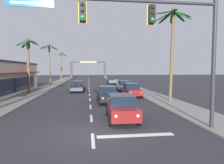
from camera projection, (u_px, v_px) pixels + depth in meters
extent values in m
plane|color=#2D2D33|center=(92.00, 133.00, 10.32)|extent=(220.00, 220.00, 0.00)
cube|color=gray|center=(139.00, 90.00, 31.09)|extent=(3.20, 110.00, 0.14)
cube|color=gray|center=(37.00, 92.00, 29.17)|extent=(3.20, 110.00, 0.14)
cube|color=silver|center=(93.00, 140.00, 9.31)|extent=(0.16, 2.00, 0.01)
cube|color=silver|center=(91.00, 118.00, 13.52)|extent=(0.16, 2.00, 0.01)
cube|color=silver|center=(90.00, 107.00, 17.72)|extent=(0.16, 2.00, 0.01)
cube|color=silver|center=(90.00, 100.00, 21.93)|extent=(0.16, 2.00, 0.01)
cube|color=silver|center=(90.00, 95.00, 26.13)|extent=(0.16, 2.00, 0.01)
cube|color=silver|center=(89.00, 91.00, 30.34)|extent=(0.16, 2.00, 0.01)
cube|color=silver|center=(89.00, 89.00, 34.54)|extent=(0.16, 2.00, 0.01)
cube|color=silver|center=(89.00, 86.00, 38.74)|extent=(0.16, 2.00, 0.01)
cube|color=silver|center=(89.00, 85.00, 42.95)|extent=(0.16, 2.00, 0.01)
cube|color=silver|center=(89.00, 83.00, 47.15)|extent=(0.16, 2.00, 0.01)
cube|color=silver|center=(89.00, 82.00, 51.36)|extent=(0.16, 2.00, 0.01)
cube|color=silver|center=(89.00, 81.00, 55.56)|extent=(0.16, 2.00, 0.01)
cube|color=silver|center=(89.00, 81.00, 59.77)|extent=(0.16, 2.00, 0.01)
cube|color=silver|center=(88.00, 80.00, 63.97)|extent=(0.16, 2.00, 0.01)
cube|color=silver|center=(88.00, 79.00, 68.18)|extent=(0.16, 2.00, 0.01)
cube|color=silver|center=(88.00, 79.00, 72.38)|extent=(0.16, 2.00, 0.01)
cube|color=silver|center=(88.00, 78.00, 76.58)|extent=(0.16, 2.00, 0.01)
cube|color=silver|center=(136.00, 135.00, 10.00)|extent=(4.00, 0.44, 0.01)
cylinder|color=#2D2D33|center=(214.00, 63.00, 10.71)|extent=(0.22, 0.22, 7.41)
cylinder|color=#2D2D33|center=(118.00, 0.00, 9.85)|extent=(10.65, 0.16, 0.16)
cube|color=black|center=(152.00, 14.00, 10.09)|extent=(0.32, 0.26, 0.92)
sphere|color=black|center=(153.00, 7.00, 9.93)|extent=(0.17, 0.17, 0.17)
sphere|color=black|center=(153.00, 13.00, 9.95)|extent=(0.17, 0.17, 0.17)
sphere|color=#1EE54C|center=(153.00, 19.00, 9.97)|extent=(0.17, 0.17, 0.17)
cube|color=yellow|center=(151.00, 15.00, 10.25)|extent=(0.42, 0.03, 1.04)
cube|color=black|center=(82.00, 12.00, 9.65)|extent=(0.32, 0.26, 0.92)
sphere|color=black|center=(82.00, 5.00, 9.50)|extent=(0.17, 0.17, 0.17)
sphere|color=black|center=(82.00, 11.00, 9.51)|extent=(0.17, 0.17, 0.17)
sphere|color=#1EE54C|center=(82.00, 17.00, 9.53)|extent=(0.17, 0.17, 0.17)
cube|color=yellow|center=(83.00, 13.00, 9.82)|extent=(0.42, 0.03, 1.04)
cube|color=#196B93|center=(30.00, 3.00, 9.35)|extent=(2.25, 0.05, 0.36)
cube|color=white|center=(30.00, 3.00, 9.32)|extent=(1.80, 0.01, 0.12)
cube|color=maroon|center=(122.00, 110.00, 13.10)|extent=(1.90, 4.36, 0.72)
cube|color=black|center=(121.00, 99.00, 13.20)|extent=(1.67, 2.25, 0.64)
cylinder|color=black|center=(139.00, 120.00, 11.79)|extent=(0.24, 0.65, 0.64)
cylinder|color=black|center=(111.00, 121.00, 11.63)|extent=(0.24, 0.65, 0.64)
cylinder|color=black|center=(130.00, 110.00, 14.61)|extent=(0.24, 0.65, 0.64)
cylinder|color=black|center=(107.00, 111.00, 14.45)|extent=(0.24, 0.65, 0.64)
sphere|color=#F9EFC6|center=(138.00, 116.00, 10.99)|extent=(0.18, 0.18, 0.18)
sphere|color=#F9EFC6|center=(116.00, 116.00, 10.88)|extent=(0.18, 0.18, 0.18)
cube|color=red|center=(126.00, 103.00, 15.30)|extent=(0.24, 0.07, 0.20)
cube|color=red|center=(109.00, 103.00, 15.18)|extent=(0.24, 0.07, 0.20)
cube|color=black|center=(107.00, 96.00, 19.87)|extent=(1.80, 4.31, 0.72)
cube|color=black|center=(107.00, 89.00, 19.98)|extent=(1.62, 2.21, 0.64)
cylinder|color=black|center=(118.00, 102.00, 18.60)|extent=(0.23, 0.64, 0.64)
cylinder|color=black|center=(100.00, 102.00, 18.38)|extent=(0.23, 0.64, 0.64)
cylinder|color=black|center=(114.00, 97.00, 21.41)|extent=(0.23, 0.64, 0.64)
cylinder|color=black|center=(98.00, 98.00, 21.18)|extent=(0.23, 0.64, 0.64)
sphere|color=#F9EFC6|center=(116.00, 98.00, 17.80)|extent=(0.18, 0.18, 0.18)
sphere|color=#F9EFC6|center=(103.00, 98.00, 17.64)|extent=(0.18, 0.18, 0.18)
cube|color=red|center=(111.00, 92.00, 22.09)|extent=(0.24, 0.06, 0.20)
cube|color=red|center=(99.00, 93.00, 21.91)|extent=(0.24, 0.06, 0.20)
cube|color=#4C515B|center=(78.00, 87.00, 29.51)|extent=(1.90, 4.35, 0.72)
cube|color=black|center=(78.00, 83.00, 29.32)|extent=(1.67, 2.25, 0.64)
cylinder|color=black|center=(73.00, 89.00, 30.87)|extent=(0.24, 0.65, 0.64)
cylinder|color=black|center=(84.00, 89.00, 31.03)|extent=(0.24, 0.65, 0.64)
cylinder|color=black|center=(71.00, 91.00, 28.05)|extent=(0.24, 0.65, 0.64)
cylinder|color=black|center=(83.00, 91.00, 28.20)|extent=(0.24, 0.65, 0.64)
sphere|color=#B2B2AD|center=(75.00, 86.00, 31.61)|extent=(0.18, 0.18, 0.18)
sphere|color=#B2B2AD|center=(83.00, 86.00, 31.72)|extent=(0.18, 0.18, 0.18)
cube|color=red|center=(72.00, 88.00, 27.30)|extent=(0.24, 0.07, 0.20)
cube|color=red|center=(81.00, 88.00, 27.42)|extent=(0.24, 0.07, 0.20)
cube|color=#4C515B|center=(112.00, 81.00, 45.42)|extent=(1.78, 4.31, 0.72)
cube|color=black|center=(111.00, 78.00, 45.53)|extent=(1.61, 2.21, 0.64)
cylinder|color=black|center=(116.00, 83.00, 44.15)|extent=(0.22, 0.64, 0.64)
cylinder|color=black|center=(109.00, 83.00, 43.93)|extent=(0.22, 0.64, 0.64)
cylinder|color=black|center=(114.00, 82.00, 46.96)|extent=(0.22, 0.64, 0.64)
cylinder|color=black|center=(107.00, 82.00, 46.74)|extent=(0.22, 0.64, 0.64)
sphere|color=#B2B2AD|center=(116.00, 81.00, 43.35)|extent=(0.18, 0.18, 0.18)
sphere|color=#B2B2AD|center=(110.00, 81.00, 43.19)|extent=(0.18, 0.18, 0.18)
cube|color=red|center=(113.00, 80.00, 47.64)|extent=(0.24, 0.06, 0.20)
cube|color=red|center=(108.00, 80.00, 47.47)|extent=(0.24, 0.06, 0.20)
cube|color=maroon|center=(131.00, 91.00, 24.29)|extent=(1.90, 4.36, 0.72)
cube|color=black|center=(131.00, 86.00, 24.39)|extent=(1.67, 2.25, 0.64)
cylinder|color=black|center=(141.00, 95.00, 23.05)|extent=(0.24, 0.65, 0.64)
cylinder|color=black|center=(127.00, 96.00, 22.78)|extent=(0.24, 0.65, 0.64)
cylinder|color=black|center=(135.00, 93.00, 25.85)|extent=(0.24, 0.65, 0.64)
cylinder|color=black|center=(122.00, 93.00, 25.58)|extent=(0.24, 0.65, 0.64)
sphere|color=#B2B2AD|center=(141.00, 92.00, 22.24)|extent=(0.18, 0.18, 0.18)
sphere|color=#B2B2AD|center=(131.00, 93.00, 22.05)|extent=(0.18, 0.18, 0.18)
cube|color=red|center=(132.00, 89.00, 26.51)|extent=(0.24, 0.07, 0.20)
cube|color=red|center=(122.00, 89.00, 26.31)|extent=(0.24, 0.07, 0.20)
cube|color=silver|center=(124.00, 87.00, 29.92)|extent=(1.78, 4.31, 0.72)
cube|color=black|center=(124.00, 83.00, 30.02)|extent=(1.61, 2.21, 0.64)
cylinder|color=black|center=(132.00, 90.00, 28.64)|extent=(0.22, 0.64, 0.64)
cylinder|color=black|center=(120.00, 90.00, 28.42)|extent=(0.22, 0.64, 0.64)
cylinder|color=black|center=(128.00, 88.00, 31.45)|extent=(0.22, 0.64, 0.64)
cylinder|color=black|center=(117.00, 89.00, 31.23)|extent=(0.22, 0.64, 0.64)
sphere|color=#B2B2AD|center=(132.00, 88.00, 27.84)|extent=(0.18, 0.18, 0.18)
sphere|color=#B2B2AD|center=(123.00, 88.00, 27.68)|extent=(0.18, 0.18, 0.18)
cube|color=red|center=(126.00, 85.00, 32.13)|extent=(0.24, 0.06, 0.20)
cube|color=red|center=(118.00, 85.00, 31.96)|extent=(0.24, 0.06, 0.20)
cylinder|color=brown|center=(28.00, 67.00, 27.04)|extent=(0.41, 0.37, 7.33)
ellipsoid|color=#1E5123|center=(34.00, 43.00, 26.85)|extent=(1.79, 0.57, 0.89)
ellipsoid|color=#1E5123|center=(33.00, 43.00, 27.63)|extent=(1.31, 1.77, 0.62)
ellipsoid|color=#1E5123|center=(29.00, 44.00, 27.59)|extent=(0.66, 1.69, 1.12)
ellipsoid|color=#1E5123|center=(25.00, 44.00, 27.28)|extent=(1.46, 1.39, 1.17)
ellipsoid|color=#1E5123|center=(21.00, 43.00, 26.66)|extent=(1.75, 0.54, 0.98)
ellipsoid|color=#1E5123|center=(22.00, 43.00, 26.19)|extent=(1.38, 1.50, 1.14)
ellipsoid|color=#1E5123|center=(26.00, 42.00, 26.02)|extent=(0.47, 1.72, 1.02)
ellipsoid|color=#1E5123|center=(32.00, 41.00, 26.30)|extent=(1.65, 1.53, 0.55)
sphere|color=#4C4223|center=(28.00, 40.00, 26.81)|extent=(0.60, 0.60, 0.60)
cylinder|color=brown|center=(50.00, 66.00, 41.30)|extent=(0.51, 0.29, 8.44)
ellipsoid|color=#1E5123|center=(54.00, 48.00, 41.04)|extent=(2.23, 0.67, 1.23)
ellipsoid|color=#1E5123|center=(53.00, 48.00, 41.96)|extent=(1.79, 2.00, 1.02)
ellipsoid|color=#1E5123|center=(49.00, 48.00, 42.04)|extent=(0.64, 2.16, 1.38)
ellipsoid|color=#1E5123|center=(45.00, 47.00, 41.54)|extent=(2.18, 1.63, 0.79)
ellipsoid|color=#1E5123|center=(44.00, 47.00, 41.12)|extent=(2.34, 0.85, 0.95)
ellipsoid|color=#1E5123|center=(45.00, 47.00, 40.15)|extent=(1.63, 1.94, 1.34)
ellipsoid|color=#1E5123|center=(48.00, 47.00, 39.97)|extent=(0.57, 2.24, 1.19)
ellipsoid|color=#1E5123|center=(51.00, 46.00, 40.17)|extent=(1.65, 2.16, 0.83)
sphere|color=#4C4223|center=(49.00, 45.00, 41.01)|extent=(0.60, 0.60, 0.60)
cylinder|color=brown|center=(61.00, 67.00, 55.64)|extent=(0.61, 0.39, 8.05)
ellipsoid|color=#2D702D|center=(65.00, 55.00, 55.62)|extent=(2.08, 0.56, 1.27)
ellipsoid|color=#2D702D|center=(63.00, 54.00, 56.46)|extent=(1.16, 2.21, 0.89)
ellipsoid|color=#2D702D|center=(61.00, 55.00, 56.37)|extent=(1.01, 2.18, 1.05)
ellipsoid|color=#2D702D|center=(58.00, 54.00, 55.26)|extent=(2.26, 0.41, 0.71)
ellipsoid|color=#2D702D|center=(59.00, 54.00, 54.48)|extent=(1.73, 1.99, 0.79)
ellipsoid|color=#2D702D|center=(63.00, 54.00, 54.53)|extent=(1.41, 2.14, 0.86)
sphere|color=#4C4223|center=(62.00, 53.00, 55.39)|extent=(0.60, 0.60, 0.60)
cylinder|color=brown|center=(172.00, 58.00, 20.01)|extent=(0.51, 0.31, 9.20)
ellipsoid|color=#1E5123|center=(183.00, 14.00, 19.95)|extent=(2.07, 0.58, 0.65)
ellipsoid|color=#1E5123|center=(179.00, 17.00, 20.30)|extent=(1.91, 1.29, 0.96)
ellipsoid|color=#1E5123|center=(172.00, 18.00, 20.68)|extent=(0.95, 1.98, 0.98)
ellipsoid|color=#1E5123|center=(166.00, 18.00, 20.44)|extent=(1.39, 1.79, 1.11)
ellipsoid|color=#1E5123|center=(164.00, 16.00, 19.88)|extent=(1.94, 0.88, 1.10)
ellipsoid|color=#1E5123|center=(165.00, 12.00, 19.49)|extent=(2.09, 0.65, 0.59)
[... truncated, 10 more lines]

